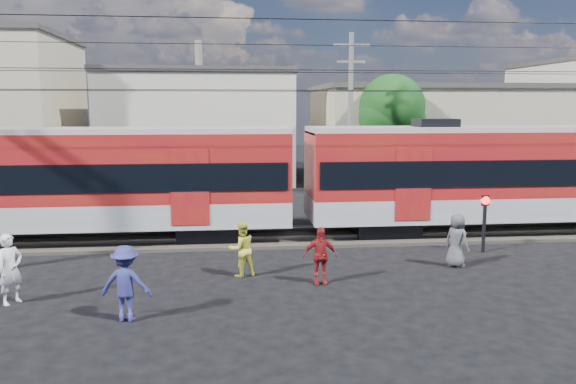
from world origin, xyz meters
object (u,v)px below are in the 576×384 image
Objects in this scene: commuter_train at (72,178)px; crossing_signal at (485,213)px; pedestrian_a at (10,269)px; pedestrian_c at (126,283)px.

commuter_train is 14.51m from crossing_signal.
pedestrian_a is at bearing -88.95° from commuter_train.
commuter_train reaches higher than pedestrian_a.
crossing_signal is at bearing -146.69° from pedestrian_c.
crossing_signal is (11.00, 5.09, 0.47)m from pedestrian_c.
commuter_train is 28.03× the size of pedestrian_a.
crossing_signal is (14.09, 3.61, 0.47)m from pedestrian_a.
pedestrian_a is 1.00× the size of pedestrian_c.
crossing_signal reaches higher than pedestrian_c.
pedestrian_c is (3.09, -1.48, -0.00)m from pedestrian_a.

